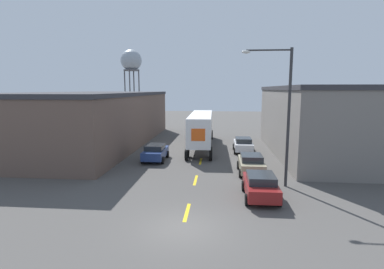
% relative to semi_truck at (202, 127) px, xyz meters
% --- Properties ---
extents(ground_plane, '(160.00, 160.00, 0.00)m').
position_rel_semi_truck_xyz_m(ground_plane, '(0.35, -20.84, -2.42)').
color(ground_plane, '#4C4947').
extents(road_centerline, '(0.20, 14.41, 0.01)m').
position_rel_semi_truck_xyz_m(road_centerline, '(0.35, -12.97, -2.42)').
color(road_centerline, gold).
rests_on(road_centerline, ground_plane).
extents(warehouse_left, '(13.16, 29.35, 6.38)m').
position_rel_semi_truck_xyz_m(warehouse_left, '(-13.58, 0.92, 0.77)').
color(warehouse_left, brown).
rests_on(warehouse_left, ground_plane).
extents(warehouse_right, '(11.82, 19.97, 7.06)m').
position_rel_semi_truck_xyz_m(warehouse_right, '(13.61, -2.74, 1.11)').
color(warehouse_right, slate).
rests_on(warehouse_right, ground_plane).
extents(semi_truck, '(2.89, 15.50, 4.03)m').
position_rel_semi_truck_xyz_m(semi_truck, '(0.00, 0.00, 0.00)').
color(semi_truck, black).
rests_on(semi_truck, ground_plane).
extents(parked_car_right_mid, '(2.09, 4.13, 1.57)m').
position_rel_semi_truck_xyz_m(parked_car_right_mid, '(4.67, -10.72, -1.60)').
color(parked_car_right_mid, tan).
rests_on(parked_car_right_mid, ground_plane).
extents(parked_car_left_far, '(2.09, 4.13, 1.57)m').
position_rel_semi_truck_xyz_m(parked_car_left_far, '(-3.97, -7.07, -1.60)').
color(parked_car_left_far, navy).
rests_on(parked_car_left_far, ground_plane).
extents(parked_car_right_far, '(2.09, 4.13, 1.57)m').
position_rel_semi_truck_xyz_m(parked_car_right_far, '(4.67, -2.27, -1.60)').
color(parked_car_right_far, silver).
rests_on(parked_car_right_far, ground_plane).
extents(parked_car_right_near, '(2.09, 4.13, 1.57)m').
position_rel_semi_truck_xyz_m(parked_car_right_near, '(4.67, -16.33, -1.60)').
color(parked_car_right_near, maroon).
rests_on(parked_car_right_near, ground_plane).
extents(water_tower, '(4.82, 4.82, 15.79)m').
position_rel_semi_truck_xyz_m(water_tower, '(-18.37, 34.54, 10.66)').
color(water_tower, '#47474C').
rests_on(water_tower, ground_plane).
extents(street_lamp, '(3.35, 0.32, 9.44)m').
position_rel_semi_truck_xyz_m(street_lamp, '(6.36, -13.80, 3.05)').
color(street_lamp, '#2D2D30').
rests_on(street_lamp, ground_plane).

